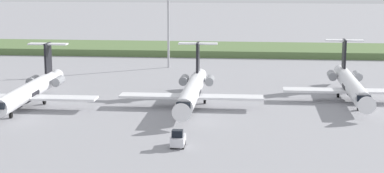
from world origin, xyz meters
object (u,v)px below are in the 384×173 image
regional_jet_nearest (29,91)px  regional_jet_third (351,85)px  baggage_tug (178,139)px  antenna_mast (168,17)px  regional_jet_second (192,90)px

regional_jet_nearest → regional_jet_third: bearing=11.2°
baggage_tug → regional_jet_nearest: bearing=141.8°
antenna_mast → baggage_tug: bearing=-81.4°
regional_jet_second → baggage_tug: bearing=-88.8°
regional_jet_second → antenna_mast: antenna_mast is taller
regional_jet_second → antenna_mast: 40.29m
regional_jet_second → regional_jet_third: (26.18, 7.14, 0.00)m
regional_jet_third → antenna_mast: (-35.06, 31.20, 8.64)m
regional_jet_nearest → regional_jet_third: same height
regional_jet_second → regional_jet_third: 27.14m
regional_jet_nearest → antenna_mast: antenna_mast is taller
antenna_mast → regional_jet_second: bearing=-77.0°
regional_jet_third → regional_jet_second: bearing=-164.7°
regional_jet_nearest → antenna_mast: (17.10, 41.49, 8.64)m
regional_jet_second → regional_jet_nearest: bearing=-173.1°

